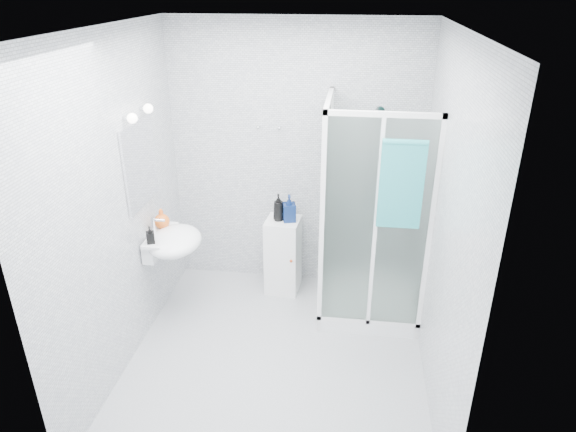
# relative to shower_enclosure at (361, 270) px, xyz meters

# --- Properties ---
(room) EXTENTS (2.40, 2.60, 2.60)m
(room) POSITION_rel_shower_enclosure_xyz_m (-0.67, -0.77, 0.85)
(room) COLOR silver
(room) RESTS_ON ground
(shower_enclosure) EXTENTS (0.90, 0.95, 2.00)m
(shower_enclosure) POSITION_rel_shower_enclosure_xyz_m (0.00, 0.00, 0.00)
(shower_enclosure) COLOR white
(shower_enclosure) RESTS_ON ground
(wall_basin) EXTENTS (0.46, 0.56, 0.35)m
(wall_basin) POSITION_rel_shower_enclosure_xyz_m (-1.66, -0.32, 0.35)
(wall_basin) COLOR white
(wall_basin) RESTS_ON ground
(mirror) EXTENTS (0.02, 0.60, 0.70)m
(mirror) POSITION_rel_shower_enclosure_xyz_m (-1.85, -0.32, 1.05)
(mirror) COLOR white
(mirror) RESTS_ON room
(vanity_lights) EXTENTS (0.10, 0.40, 0.08)m
(vanity_lights) POSITION_rel_shower_enclosure_xyz_m (-1.80, -0.32, 1.47)
(vanity_lights) COLOR silver
(vanity_lights) RESTS_ON room
(wall_hooks) EXTENTS (0.23, 0.06, 0.03)m
(wall_hooks) POSITION_rel_shower_enclosure_xyz_m (-0.92, 0.49, 1.17)
(wall_hooks) COLOR silver
(wall_hooks) RESTS_ON room
(storage_cabinet) EXTENTS (0.34, 0.36, 0.77)m
(storage_cabinet) POSITION_rel_shower_enclosure_xyz_m (-0.76, 0.29, -0.06)
(storage_cabinet) COLOR white
(storage_cabinet) RESTS_ON ground
(hand_towel) EXTENTS (0.33, 0.05, 0.71)m
(hand_towel) POSITION_rel_shower_enclosure_xyz_m (0.25, -0.40, 1.03)
(hand_towel) COLOR teal
(hand_towel) RESTS_ON shower_enclosure
(shampoo_bottle_a) EXTENTS (0.12, 0.12, 0.27)m
(shampoo_bottle_a) POSITION_rel_shower_enclosure_xyz_m (-0.80, 0.28, 0.46)
(shampoo_bottle_a) COLOR black
(shampoo_bottle_a) RESTS_ON storage_cabinet
(shampoo_bottle_b) EXTENTS (0.14, 0.15, 0.26)m
(shampoo_bottle_b) POSITION_rel_shower_enclosure_xyz_m (-0.70, 0.28, 0.46)
(shampoo_bottle_b) COLOR navy
(shampoo_bottle_b) RESTS_ON storage_cabinet
(soap_dispenser_orange) EXTENTS (0.14, 0.14, 0.18)m
(soap_dispenser_orange) POSITION_rel_shower_enclosure_xyz_m (-1.78, -0.19, 0.50)
(soap_dispenser_orange) COLOR orange
(soap_dispenser_orange) RESTS_ON wall_basin
(soap_dispenser_black) EXTENTS (0.09, 0.09, 0.15)m
(soap_dispenser_black) POSITION_rel_shower_enclosure_xyz_m (-1.77, -0.49, 0.49)
(soap_dispenser_black) COLOR black
(soap_dispenser_black) RESTS_ON wall_basin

